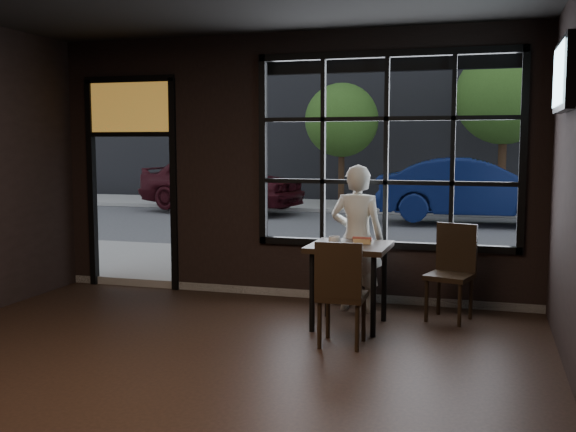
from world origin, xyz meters
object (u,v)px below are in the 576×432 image
(chair_near, at_px, (342,293))
(man, at_px, (357,238))
(cafe_table, at_px, (349,285))
(navy_car, at_px, (474,189))

(chair_near, relative_size, man, 0.61)
(cafe_table, relative_size, chair_near, 0.86)
(cafe_table, xyz_separation_m, chair_near, (0.07, -0.66, 0.07))
(chair_near, bearing_deg, cafe_table, -84.67)
(cafe_table, height_order, chair_near, chair_near)
(man, xyz_separation_m, navy_car, (1.10, 8.66, 0.00))
(navy_car, bearing_deg, cafe_table, 170.23)
(man, relative_size, navy_car, 0.37)
(chair_near, xyz_separation_m, man, (-0.12, 1.34, 0.33))
(chair_near, bearing_deg, navy_car, -96.01)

